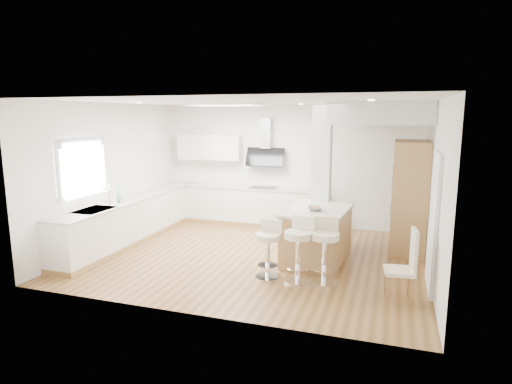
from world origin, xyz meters
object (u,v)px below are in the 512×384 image
at_px(dining_chair, 407,262).
at_px(bar_stool_c, 325,247).
at_px(peninsula, 317,234).
at_px(bar_stool_a, 268,246).
at_px(bar_stool_b, 299,246).

bearing_deg(dining_chair, bar_stool_c, 158.15).
xyz_separation_m(peninsula, bar_stool_a, (-0.59, -1.07, 0.04)).
distance_m(bar_stool_a, bar_stool_b, 0.49).
xyz_separation_m(peninsula, bar_stool_b, (-0.10, -1.06, 0.09)).
relative_size(bar_stool_c, dining_chair, 0.99).
distance_m(peninsula, dining_chair, 1.97).
height_order(peninsula, bar_stool_c, bar_stool_c).
height_order(bar_stool_a, bar_stool_b, bar_stool_b).
bearing_deg(bar_stool_a, peninsula, 65.25).
bearing_deg(peninsula, bar_stool_a, -113.80).
relative_size(bar_stool_b, bar_stool_c, 1.00).
bearing_deg(peninsula, bar_stool_c, -68.55).
relative_size(peninsula, bar_stool_c, 1.60).
distance_m(peninsula, bar_stool_b, 1.07).
bearing_deg(bar_stool_c, bar_stool_a, 177.50).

